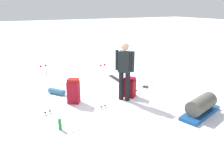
# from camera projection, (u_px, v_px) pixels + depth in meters

# --- Properties ---
(ground_plane) EXTENTS (80.00, 80.00, 0.00)m
(ground_plane) POSITION_uv_depth(u_px,v_px,m) (112.00, 95.00, 6.91)
(ground_plane) COLOR white
(skier_standing) EXTENTS (0.38, 0.47, 1.70)m
(skier_standing) POSITION_uv_depth(u_px,v_px,m) (125.00, 69.00, 6.30)
(skier_standing) COLOR black
(skier_standing) RESTS_ON ground_plane
(ski_pair_near) EXTENTS (0.23, 1.91, 0.05)m
(ski_pair_near) POSITION_uv_depth(u_px,v_px,m) (122.00, 82.00, 8.03)
(ski_pair_near) COLOR black
(ski_pair_near) RESTS_ON ground_plane
(ski_pair_far) EXTENTS (1.61, 1.20, 0.05)m
(ski_pair_far) POSITION_uv_depth(u_px,v_px,m) (145.00, 87.00, 7.54)
(ski_pair_far) COLOR silver
(ski_pair_far) RESTS_ON ground_plane
(backpack_large_dark) EXTENTS (0.41, 0.43, 0.61)m
(backpack_large_dark) POSITION_uv_depth(u_px,v_px,m) (130.00, 87.00, 6.72)
(backpack_large_dark) COLOR maroon
(backpack_large_dark) RESTS_ON ground_plane
(backpack_bright) EXTENTS (0.41, 0.40, 0.71)m
(backpack_bright) POSITION_uv_depth(u_px,v_px,m) (74.00, 91.00, 6.27)
(backpack_bright) COLOR maroon
(backpack_bright) RESTS_ON ground_plane
(ski_poles_planted_near) EXTENTS (0.20, 0.11, 1.30)m
(ski_poles_planted_near) POSITION_uv_depth(u_px,v_px,m) (45.00, 87.00, 5.49)
(ski_poles_planted_near) COLOR #AFAEC7
(ski_poles_planted_near) RESTS_ON ground_plane
(ski_poles_planted_far) EXTENTS (0.20, 0.11, 1.23)m
(ski_poles_planted_far) POSITION_uv_depth(u_px,v_px,m) (103.00, 84.00, 5.82)
(ski_poles_planted_far) COLOR #B9AEBE
(ski_poles_planted_far) RESTS_ON ground_plane
(gear_sled) EXTENTS (1.43, 0.81, 0.49)m
(gear_sled) POSITION_uv_depth(u_px,v_px,m) (201.00, 106.00, 5.60)
(gear_sled) COLOR navy
(gear_sled) RESTS_ON ground_plane
(sleeping_mat_rolled) EXTENTS (0.47, 0.55, 0.18)m
(sleeping_mat_rolled) POSITION_uv_depth(u_px,v_px,m) (57.00, 92.00, 6.95)
(sleeping_mat_rolled) COLOR teal
(sleeping_mat_rolled) RESTS_ON ground_plane
(thermos_bottle) EXTENTS (0.07, 0.07, 0.26)m
(thermos_bottle) POSITION_uv_depth(u_px,v_px,m) (60.00, 124.00, 4.94)
(thermos_bottle) COLOR #187630
(thermos_bottle) RESTS_ON ground_plane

